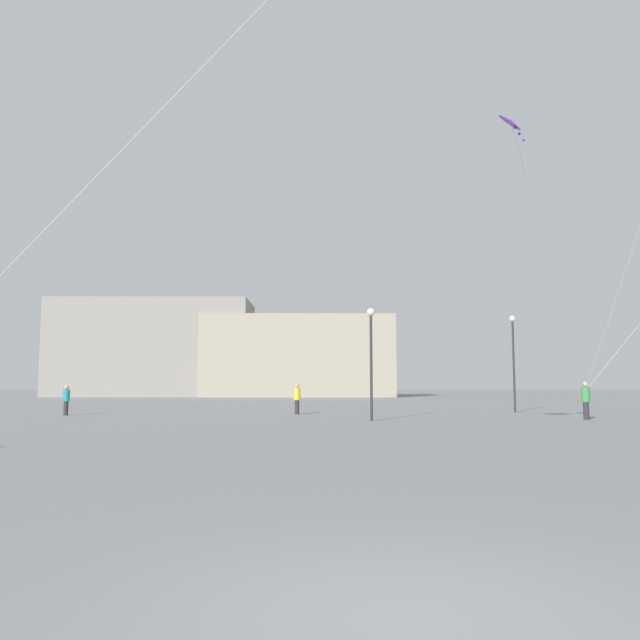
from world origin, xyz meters
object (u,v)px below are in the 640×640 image
(kite_violet_diamond, at_px, (513,129))
(building_centre_hall, at_px, (298,357))
(lamppost_west, at_px, (371,345))
(person_in_yellow, at_px, (297,397))
(building_left_hall, at_px, (154,349))
(person_in_teal, at_px, (66,399))
(lamppost_east, at_px, (513,348))
(person_in_green, at_px, (586,399))

(kite_violet_diamond, distance_m, building_centre_hall, 57.73)
(building_centre_hall, xyz_separation_m, lamppost_west, (3.41, -48.90, -1.50))
(building_centre_hall, height_order, lamppost_west, building_centre_hall)
(person_in_yellow, distance_m, building_left_hall, 48.89)
(person_in_yellow, xyz_separation_m, lamppost_west, (3.35, -5.95, 2.47))
(building_centre_hall, bearing_deg, kite_violet_diamond, -82.70)
(person_in_teal, xyz_separation_m, kite_violet_diamond, (19.26, -13.36, 9.28))
(kite_violet_diamond, height_order, building_left_hall, building_left_hall)
(lamppost_east, height_order, lamppost_west, lamppost_east)
(kite_violet_diamond, distance_m, lamppost_west, 11.26)
(building_centre_hall, distance_m, lamppost_east, 42.91)
(person_in_teal, relative_size, building_centre_hall, 0.07)
(person_in_green, distance_m, kite_violet_diamond, 13.99)
(person_in_green, distance_m, person_in_teal, 25.75)
(kite_violet_diamond, distance_m, lamppost_east, 18.05)
(person_in_teal, xyz_separation_m, lamppost_west, (15.37, -5.24, 2.52))
(person_in_yellow, distance_m, kite_violet_diamond, 18.32)
(person_in_green, relative_size, kite_violet_diamond, 0.19)
(person_in_green, bearing_deg, kite_violet_diamond, -7.62)
(kite_violet_diamond, xyz_separation_m, lamppost_west, (-3.90, 8.12, -6.76))
(lamppost_east, bearing_deg, building_left_hall, 125.29)
(person_in_teal, height_order, lamppost_west, lamppost_west)
(person_in_yellow, height_order, kite_violet_diamond, kite_violet_diamond)
(person_in_yellow, relative_size, lamppost_west, 0.33)
(person_in_teal, relative_size, building_left_hall, 0.06)
(person_in_green, relative_size, person_in_yellow, 1.05)
(person_in_teal, distance_m, kite_violet_diamond, 25.21)
(lamppost_west, bearing_deg, building_centre_hall, 93.98)
(lamppost_west, bearing_deg, person_in_yellow, 119.37)
(person_in_teal, bearing_deg, building_centre_hall, 38.29)
(kite_violet_diamond, relative_size, lamppost_east, 1.68)
(lamppost_east, bearing_deg, person_in_green, -84.06)
(person_in_green, height_order, lamppost_west, lamppost_west)
(building_centre_hall, distance_m, lamppost_west, 49.04)
(building_left_hall, distance_m, building_centre_hall, 18.16)
(person_in_teal, bearing_deg, lamppost_east, -30.22)
(kite_violet_diamond, bearing_deg, person_in_teal, 145.26)
(person_in_teal, xyz_separation_m, building_left_hall, (-6.04, 45.86, 5.04))
(person_in_teal, height_order, person_in_yellow, person_in_yellow)
(person_in_yellow, xyz_separation_m, building_centre_hall, (-0.06, 42.95, 3.97))
(lamppost_east, distance_m, lamppost_west, 12.11)
(building_left_hall, xyz_separation_m, building_centre_hall, (18.00, -2.20, -1.02))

